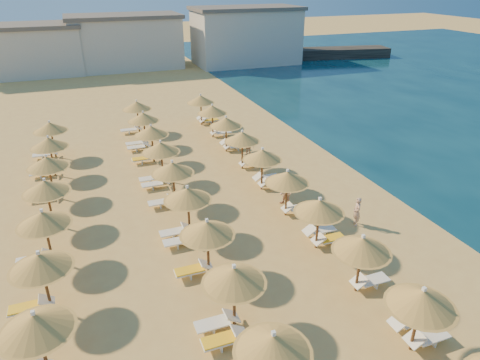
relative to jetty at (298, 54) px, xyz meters
name	(u,v)px	position (x,y,z in m)	size (l,w,h in m)	color
ground	(249,237)	(-26.45, -45.29, -0.75)	(220.00, 220.00, 0.00)	tan
jetty	(298,54)	(0.00, 0.00, 0.00)	(30.00, 4.00, 1.50)	black
hotel_blocks	(143,41)	(-24.12, 1.07, 2.95)	(46.43, 11.50, 8.10)	beige
parasol_row_east	(287,178)	(-23.71, -43.93, 1.56)	(2.48, 36.78, 2.84)	brown
parasol_row_west	(188,195)	(-29.28, -43.93, 1.56)	(2.48, 36.78, 2.84)	brown
parasol_row_inland	(45,202)	(-35.98, -42.21, 1.56)	(2.48, 26.49, 2.84)	brown
loungers	(204,223)	(-28.41, -43.68, -0.41)	(15.42, 35.85, 0.66)	white
beachgoer_c	(248,146)	(-22.47, -35.04, 0.02)	(0.90, 0.38, 1.54)	tan
beachgoer_a	(357,212)	(-20.60, -46.21, 0.06)	(0.59, 0.39, 1.62)	tan
beachgoer_b	(286,192)	(-23.23, -42.93, 0.11)	(0.84, 0.65, 1.72)	tan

